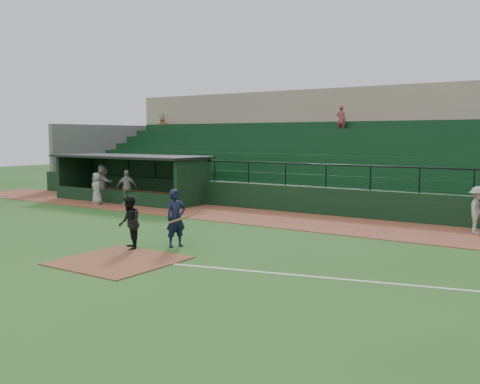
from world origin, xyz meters
The scene contains 12 objects.
ground centered at (0.00, 0.00, 0.00)m, with size 90.00×90.00×0.00m, color #25531B.
warning_track centered at (0.00, 8.00, 0.01)m, with size 40.00×4.00×0.03m, color brown.
home_plate_dirt centered at (0.00, -1.00, 0.01)m, with size 3.00×3.00×0.03m, color brown.
foul_line centered at (8.00, 1.20, 0.01)m, with size 18.00×0.09×0.01m, color white.
stadium_structure centered at (0.00, 16.46, 2.30)m, with size 38.00×13.08×6.40m.
dugout centered at (-9.75, 9.56, 1.33)m, with size 8.90×3.20×2.42m.
batter_at_plate centered at (0.05, 1.36, 0.90)m, with size 1.12×0.77×1.80m.
umpire centered at (-0.86, 0.28, 0.82)m, with size 0.80×0.62×1.64m, color black.
runner centered at (7.40, 8.84, 0.86)m, with size 1.08×0.62×1.67m, color #A09C96.
dugout_player_a centered at (-8.59, 7.70, 0.90)m, with size 1.01×0.42×1.73m, color #9B9591.
dugout_player_b centered at (-9.95, 7.01, 0.82)m, with size 0.77×0.50×1.59m, color #9A9590.
dugout_player_c centered at (-11.04, 8.40, 0.99)m, with size 1.78×0.57×1.92m, color #A7A19C.
Camera 1 is at (10.89, -11.23, 3.44)m, focal length 40.37 mm.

